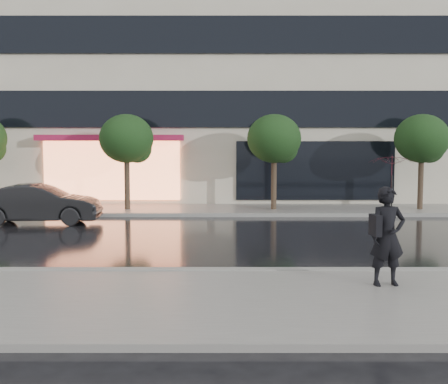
{
  "coord_description": "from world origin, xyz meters",
  "views": [
    {
      "loc": [
        0.97,
        -12.85,
        2.83
      ],
      "look_at": [
        0.96,
        3.4,
        1.4
      ],
      "focal_mm": 45.0,
      "sensor_mm": 36.0,
      "label": 1
    }
  ],
  "objects": [
    {
      "name": "tree_mid_east",
      "position": [
        3.06,
        10.03,
        2.92
      ],
      "size": [
        2.2,
        2.2,
        3.99
      ],
      "color": "#33261C",
      "rests_on": "ground"
    },
    {
      "name": "curb_far",
      "position": [
        0.0,
        8.5,
        0.07
      ],
      "size": [
        60.0,
        0.25,
        0.14
      ],
      "primitive_type": "cube",
      "color": "gray",
      "rests_on": "ground"
    },
    {
      "name": "sidewalk_far",
      "position": [
        0.0,
        10.25,
        0.06
      ],
      "size": [
        60.0,
        3.5,
        0.12
      ],
      "primitive_type": "cube",
      "color": "slate",
      "rests_on": "ground"
    },
    {
      "name": "pedestrian_with_umbrella",
      "position": [
        4.09,
        -2.34,
        1.64
      ],
      "size": [
        0.99,
        1.0,
        2.49
      ],
      "rotation": [
        0.0,
        0.0,
        0.15
      ],
      "color": "black",
      "rests_on": "sidewalk_near"
    },
    {
      "name": "office_building",
      "position": [
        -0.0,
        17.97,
        9.0
      ],
      "size": [
        30.0,
        12.76,
        18.0
      ],
      "color": "beige",
      "rests_on": "ground"
    },
    {
      "name": "sidewalk_near",
      "position": [
        0.0,
        -3.25,
        0.06
      ],
      "size": [
        60.0,
        4.5,
        0.12
      ],
      "primitive_type": "cube",
      "color": "slate",
      "rests_on": "ground"
    },
    {
      "name": "ground",
      "position": [
        0.0,
        0.0,
        0.0
      ],
      "size": [
        120.0,
        120.0,
        0.0
      ],
      "primitive_type": "plane",
      "color": "black",
      "rests_on": "ground"
    },
    {
      "name": "tree_mid_west",
      "position": [
        -2.94,
        10.03,
        2.92
      ],
      "size": [
        2.2,
        2.2,
        3.99
      ],
      "color": "#33261C",
      "rests_on": "ground"
    },
    {
      "name": "tree_far_east",
      "position": [
        9.06,
        10.03,
        2.92
      ],
      "size": [
        2.2,
        2.2,
        3.99
      ],
      "color": "#33261C",
      "rests_on": "ground"
    },
    {
      "name": "curb_near",
      "position": [
        0.0,
        -1.0,
        0.07
      ],
      "size": [
        60.0,
        0.25,
        0.14
      ],
      "primitive_type": "cube",
      "color": "gray",
      "rests_on": "ground"
    },
    {
      "name": "parked_car",
      "position": [
        -5.51,
        6.66,
        0.69
      ],
      "size": [
        4.29,
        1.72,
        1.39
      ],
      "primitive_type": "imported",
      "rotation": [
        0.0,
        0.0,
        1.63
      ],
      "color": "black",
      "rests_on": "ground"
    }
  ]
}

